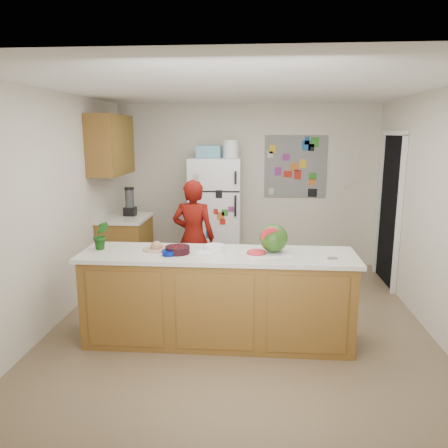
# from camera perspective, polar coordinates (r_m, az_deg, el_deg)

# --- Properties ---
(floor) EXTENTS (4.00, 4.50, 0.02)m
(floor) POSITION_cam_1_polar(r_m,az_deg,el_deg) (5.02, 2.06, -12.56)
(floor) COLOR brown
(floor) RESTS_ON ground
(wall_back) EXTENTS (4.00, 0.02, 2.50)m
(wall_back) POSITION_cam_1_polar(r_m,az_deg,el_deg) (6.88, 2.97, 5.04)
(wall_back) COLOR beige
(wall_back) RESTS_ON ground
(wall_left) EXTENTS (0.02, 4.50, 2.50)m
(wall_left) POSITION_cam_1_polar(r_m,az_deg,el_deg) (5.14, -20.86, 1.94)
(wall_left) COLOR beige
(wall_left) RESTS_ON ground
(wall_right) EXTENTS (0.02, 4.50, 2.50)m
(wall_right) POSITION_cam_1_polar(r_m,az_deg,el_deg) (4.99, 25.92, 1.24)
(wall_right) COLOR beige
(wall_right) RESTS_ON ground
(ceiling) EXTENTS (4.00, 4.50, 0.02)m
(ceiling) POSITION_cam_1_polar(r_m,az_deg,el_deg) (4.60, 2.31, 17.40)
(ceiling) COLOR white
(ceiling) RESTS_ON wall_back
(doorway) EXTENTS (0.03, 0.85, 2.04)m
(doorway) POSITION_cam_1_polar(r_m,az_deg,el_deg) (6.37, 20.88, 1.63)
(doorway) COLOR black
(doorway) RESTS_ON ground
(peninsula_base) EXTENTS (2.60, 0.62, 0.88)m
(peninsula_base) POSITION_cam_1_polar(r_m,az_deg,el_deg) (4.40, -0.83, -9.83)
(peninsula_base) COLOR brown
(peninsula_base) RESTS_ON floor
(peninsula_top) EXTENTS (2.68, 0.70, 0.04)m
(peninsula_top) POSITION_cam_1_polar(r_m,az_deg,el_deg) (4.25, -0.84, -4.06)
(peninsula_top) COLOR silver
(peninsula_top) RESTS_ON peninsula_base
(side_counter_base) EXTENTS (0.60, 0.80, 0.86)m
(side_counter_base) POSITION_cam_1_polar(r_m,az_deg,el_deg) (6.42, -12.63, -3.19)
(side_counter_base) COLOR brown
(side_counter_base) RESTS_ON floor
(side_counter_top) EXTENTS (0.64, 0.84, 0.04)m
(side_counter_top) POSITION_cam_1_polar(r_m,az_deg,el_deg) (6.32, -12.81, 0.76)
(side_counter_top) COLOR silver
(side_counter_top) RESTS_ON side_counter_base
(upper_cabinets) EXTENTS (0.35, 1.00, 0.80)m
(upper_cabinets) POSITION_cam_1_polar(r_m,az_deg,el_deg) (6.21, -14.55, 9.96)
(upper_cabinets) COLOR brown
(upper_cabinets) RESTS_ON wall_left
(refrigerator) EXTENTS (0.75, 0.70, 1.70)m
(refrigerator) POSITION_cam_1_polar(r_m,az_deg,el_deg) (6.59, -1.08, 1.24)
(refrigerator) COLOR silver
(refrigerator) RESTS_ON floor
(fridge_top_bin) EXTENTS (0.35, 0.28, 0.18)m
(fridge_top_bin) POSITION_cam_1_polar(r_m,az_deg,el_deg) (6.50, -2.00, 9.43)
(fridge_top_bin) COLOR #5999B2
(fridge_top_bin) RESTS_ON refrigerator
(photo_collage) EXTENTS (0.95, 0.01, 0.95)m
(photo_collage) POSITION_cam_1_polar(r_m,az_deg,el_deg) (6.85, 9.32, 7.39)
(photo_collage) COLOR slate
(photo_collage) RESTS_ON wall_back
(person) EXTENTS (0.57, 0.40, 1.49)m
(person) POSITION_cam_1_polar(r_m,az_deg,el_deg) (5.61, -3.99, -1.76)
(person) COLOR #650E09
(person) RESTS_ON floor
(blender_appliance) EXTENTS (0.13, 0.13, 0.38)m
(blender_appliance) POSITION_cam_1_polar(r_m,az_deg,el_deg) (6.36, -12.21, 2.77)
(blender_appliance) COLOR black
(blender_appliance) RESTS_ON side_counter_top
(cutting_board) EXTENTS (0.49, 0.42, 0.01)m
(cutting_board) POSITION_cam_1_polar(r_m,az_deg,el_deg) (4.25, 5.65, -3.76)
(cutting_board) COLOR white
(cutting_board) RESTS_ON peninsula_top
(watermelon) EXTENTS (0.27, 0.27, 0.27)m
(watermelon) POSITION_cam_1_polar(r_m,az_deg,el_deg) (4.24, 6.49, -1.85)
(watermelon) COLOR #1F600F
(watermelon) RESTS_ON cutting_board
(watermelon_slice) EXTENTS (0.18, 0.18, 0.02)m
(watermelon_slice) POSITION_cam_1_polar(r_m,az_deg,el_deg) (4.20, 4.23, -3.70)
(watermelon_slice) COLOR red
(watermelon_slice) RESTS_ON cutting_board
(cherry_bowl) EXTENTS (0.27, 0.27, 0.07)m
(cherry_bowl) POSITION_cam_1_polar(r_m,az_deg,el_deg) (4.25, -6.08, -3.37)
(cherry_bowl) COLOR black
(cherry_bowl) RESTS_ON peninsula_top
(white_bowl) EXTENTS (0.26, 0.26, 0.06)m
(white_bowl) POSITION_cam_1_polar(r_m,az_deg,el_deg) (4.31, -1.27, -3.15)
(white_bowl) COLOR white
(white_bowl) RESTS_ON peninsula_top
(cobalt_bowl) EXTENTS (0.16, 0.16, 0.05)m
(cobalt_bowl) POSITION_cam_1_polar(r_m,az_deg,el_deg) (4.20, -7.15, -3.73)
(cobalt_bowl) COLOR #001165
(cobalt_bowl) RESTS_ON peninsula_top
(plate) EXTENTS (0.35, 0.35, 0.02)m
(plate) POSITION_cam_1_polar(r_m,az_deg,el_deg) (4.41, -8.79, -3.25)
(plate) COLOR beige
(plate) RESTS_ON peninsula_top
(paper_towel) EXTENTS (0.19, 0.17, 0.02)m
(paper_towel) POSITION_cam_1_polar(r_m,az_deg,el_deg) (4.22, -2.39, -3.75)
(paper_towel) COLOR white
(paper_towel) RESTS_ON peninsula_top
(keys) EXTENTS (0.10, 0.06, 0.01)m
(keys) POSITION_cam_1_polar(r_m,az_deg,el_deg) (4.17, 13.97, -4.37)
(keys) COLOR gray
(keys) RESTS_ON peninsula_top
(potted_plant) EXTENTS (0.19, 0.18, 0.28)m
(potted_plant) POSITION_cam_1_polar(r_m,az_deg,el_deg) (4.52, -15.76, -1.43)
(potted_plant) COLOR #173F0E
(potted_plant) RESTS_ON peninsula_top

